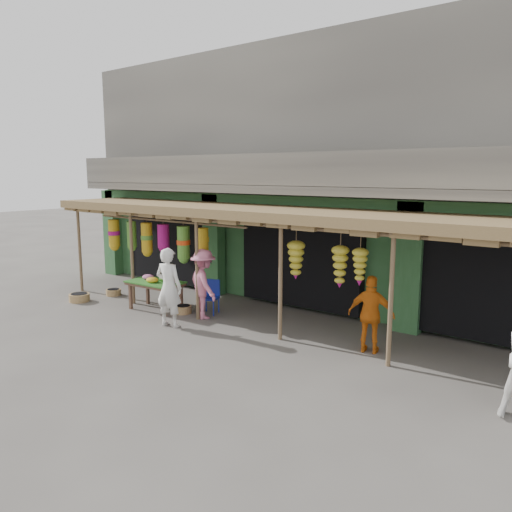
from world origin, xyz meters
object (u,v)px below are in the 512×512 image
Objects in this scene: flower_table at (156,283)px; person_front at (169,287)px; person_shopper at (203,284)px; person_vendor at (371,314)px; blue_chair at (211,295)px.

person_front is at bearing -33.77° from flower_table.
person_shopper is at bearing 4.26° from flower_table.
flower_table is 5.92m from person_vendor.
person_vendor is at bearing -152.68° from person_shopper.
person_front is 1.19× the size of person_vendor.
person_front reaches higher than person_vendor.
person_vendor is at bearing 1.26° from flower_table.
person_vendor is 0.91× the size of person_shopper.
person_front is at bearing 103.29° from person_shopper.
person_front is 4.73m from person_vendor.
person_front reaches higher than flower_table.
person_shopper reaches higher than flower_table.
blue_chair is at bearing 22.30° from flower_table.
person_front is 1.01m from person_shopper.
flower_table is 0.89× the size of person_shopper.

